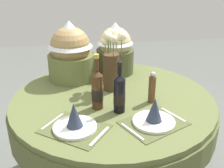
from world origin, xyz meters
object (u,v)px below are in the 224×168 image
(wine_bottle_centre, at_px, (97,89))
(gift_tub_back_left, at_px, (71,50))
(wine_bottle_left, at_px, (119,93))
(dining_table, at_px, (113,114))
(pepper_mill, at_px, (152,88))
(gift_tub_back_centre, at_px, (115,47))
(flower_vase, at_px, (111,63))
(place_setting_right, at_px, (154,116))
(place_setting_left, at_px, (75,122))

(wine_bottle_centre, xyz_separation_m, gift_tub_back_left, (-0.15, 0.50, 0.10))
(wine_bottle_left, xyz_separation_m, wine_bottle_centre, (-0.13, 0.06, 0.01))
(dining_table, relative_size, gift_tub_back_left, 3.08)
(wine_bottle_left, distance_m, wine_bottle_centre, 0.14)
(wine_bottle_centre, height_order, pepper_mill, wine_bottle_centre)
(gift_tub_back_left, relative_size, gift_tub_back_centre, 1.09)
(flower_vase, height_order, pepper_mill, flower_vase)
(place_setting_right, distance_m, wine_bottle_left, 0.25)
(dining_table, height_order, gift_tub_back_left, gift_tub_back_left)
(place_setting_left, bearing_deg, flower_vase, 60.80)
(dining_table, bearing_deg, flower_vase, 85.48)
(place_setting_left, distance_m, place_setting_right, 0.44)
(dining_table, bearing_deg, place_setting_left, -126.29)
(place_setting_left, height_order, flower_vase, flower_vase)
(gift_tub_back_centre, bearing_deg, flower_vase, -103.46)
(pepper_mill, relative_size, gift_tub_back_centre, 0.51)
(dining_table, distance_m, place_setting_left, 0.48)
(gift_tub_back_centre, bearing_deg, place_setting_left, -113.42)
(gift_tub_back_centre, bearing_deg, pepper_mill, -74.61)
(flower_vase, distance_m, wine_bottle_left, 0.34)
(wine_bottle_left, bearing_deg, dining_table, 92.98)
(wine_bottle_centre, bearing_deg, place_setting_left, -123.48)
(flower_vase, bearing_deg, gift_tub_back_left, 139.12)
(gift_tub_back_centre, bearing_deg, place_setting_right, -83.35)
(gift_tub_back_left, bearing_deg, flower_vase, -40.88)
(wine_bottle_centre, distance_m, pepper_mill, 0.36)
(dining_table, bearing_deg, pepper_mill, -24.14)
(dining_table, distance_m, place_setting_right, 0.44)
(place_setting_left, relative_size, gift_tub_back_left, 0.95)
(gift_tub_back_left, bearing_deg, place_setting_left, -89.68)
(place_setting_left, xyz_separation_m, pepper_mill, (0.50, 0.25, 0.05))
(dining_table, xyz_separation_m, place_setting_right, (0.18, -0.36, 0.18))
(place_setting_right, height_order, pepper_mill, pepper_mill)
(dining_table, bearing_deg, wine_bottle_left, -87.02)
(pepper_mill, bearing_deg, wine_bottle_left, -157.98)
(place_setting_right, relative_size, wine_bottle_centre, 1.20)
(gift_tub_back_left, bearing_deg, gift_tub_back_centre, 12.29)
(place_setting_left, xyz_separation_m, place_setting_right, (0.44, -0.01, 0.00))
(place_setting_left, xyz_separation_m, gift_tub_back_left, (-0.00, 0.73, 0.18))
(flower_vase, distance_m, pepper_mill, 0.34)
(flower_vase, height_order, gift_tub_back_left, gift_tub_back_left)
(dining_table, relative_size, place_setting_right, 3.29)
(dining_table, distance_m, pepper_mill, 0.35)
(wine_bottle_centre, bearing_deg, pepper_mill, 4.68)
(place_setting_left, xyz_separation_m, flower_vase, (0.27, 0.49, 0.15))
(place_setting_right, relative_size, gift_tub_back_centre, 1.02)
(gift_tub_back_centre, bearing_deg, gift_tub_back_left, -167.71)
(place_setting_left, distance_m, gift_tub_back_left, 0.75)
(gift_tub_back_left, bearing_deg, pepper_mill, -43.37)
(dining_table, xyz_separation_m, pepper_mill, (0.24, -0.11, 0.23))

